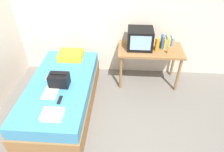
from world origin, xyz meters
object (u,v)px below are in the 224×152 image
object	(u,v)px
water_bottle	(157,45)
picture_frame	(171,50)
tv	(140,39)
pillow	(71,55)
bed	(62,94)
magazine	(51,93)
folded_towel	(52,115)
remote_dark	(60,100)
remote_silver	(48,77)
desk	(150,53)
book_row	(167,42)
handbag	(59,80)

from	to	relation	value
water_bottle	picture_frame	bearing A→B (deg)	-23.97
tv	pillow	xyz separation A→B (m)	(-1.26, -0.10, -0.33)
bed	water_bottle	size ratio (longest dim) A/B	8.60
picture_frame	magazine	world-z (taller)	picture_frame
folded_towel	water_bottle	bearing A→B (deg)	44.58
bed	tv	xyz separation A→B (m)	(1.28, 0.82, 0.66)
remote_dark	remote_silver	bearing A→B (deg)	123.55
desk	book_row	bearing A→B (deg)	12.73
bed	folded_towel	world-z (taller)	folded_towel
bed	folded_towel	bearing A→B (deg)	-81.31
tv	magazine	world-z (taller)	tv
handbag	magazine	bearing A→B (deg)	-115.40
tv	remote_dark	distance (m)	1.74
tv	handbag	distance (m)	1.56
desk	picture_frame	size ratio (longest dim) A/B	8.77
magazine	book_row	bearing A→B (deg)	31.46
book_row	picture_frame	bearing A→B (deg)	-80.77
picture_frame	handbag	bearing A→B (deg)	-158.23
desk	magazine	bearing A→B (deg)	-145.64
desk	water_bottle	size ratio (longest dim) A/B	4.99
pillow	remote_silver	xyz separation A→B (m)	(-0.24, -0.63, -0.05)
pillow	remote_silver	size ratio (longest dim) A/B	3.04
book_row	magazine	size ratio (longest dim) A/B	0.81
bed	water_bottle	xyz separation A→B (m)	(1.58, 0.74, 0.60)
water_bottle	remote_silver	world-z (taller)	water_bottle
bed	book_row	xyz separation A→B (m)	(1.77, 0.86, 0.59)
tv	pillow	distance (m)	1.31
tv	desk	bearing A→B (deg)	-7.68
remote_dark	magazine	bearing A→B (deg)	141.30
folded_towel	remote_dark	bearing A→B (deg)	87.83
desk	tv	bearing A→B (deg)	172.32
picture_frame	remote_silver	bearing A→B (deg)	-165.01
magazine	remote_dark	bearing A→B (deg)	-38.70
bed	pillow	size ratio (longest dim) A/B	4.57
remote_silver	folded_towel	world-z (taller)	folded_towel
handbag	folded_towel	size ratio (longest dim) A/B	1.07
tv	water_bottle	distance (m)	0.31
tv	book_row	distance (m)	0.50
book_row	picture_frame	world-z (taller)	book_row
book_row	pillow	world-z (taller)	book_row
tv	handbag	xyz separation A→B (m)	(-1.25, -0.89, -0.30)
book_row	tv	bearing A→B (deg)	-175.61
folded_towel	remote_silver	bearing A→B (deg)	112.01
bed	pillow	bearing A→B (deg)	88.30
tv	book_row	world-z (taller)	tv
picture_frame	desk	bearing A→B (deg)	154.64
folded_towel	desk	bearing A→B (deg)	47.49
bed	water_bottle	distance (m)	1.84
book_row	folded_towel	size ratio (longest dim) A/B	0.83
remote_dark	book_row	bearing A→B (deg)	37.51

